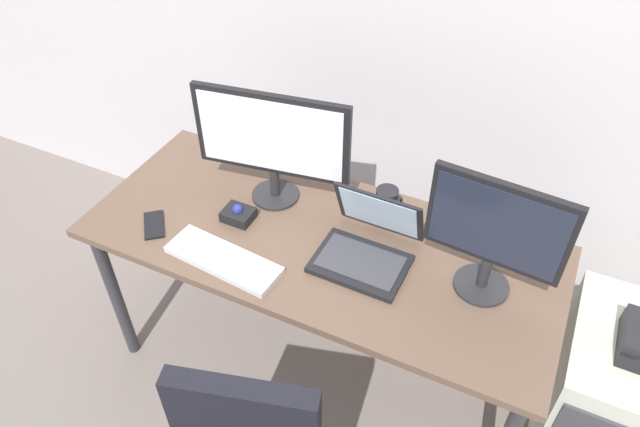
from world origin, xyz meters
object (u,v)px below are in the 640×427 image
(file_cabinet, at_px, (611,402))
(monitor_side, at_px, (496,232))
(trackball_mouse, at_px, (238,214))
(coffee_mug, at_px, (387,202))
(keyboard, at_px, (223,259))
(laptop, at_px, (367,244))
(monitor_main, at_px, (272,140))
(cell_phone, at_px, (154,225))

(file_cabinet, xyz_separation_m, monitor_side, (-0.53, -0.07, 0.67))
(trackball_mouse, height_order, coffee_mug, coffee_mug)
(keyboard, relative_size, laptop, 1.34)
(monitor_main, height_order, keyboard, monitor_main)
(coffee_mug, xyz_separation_m, cell_phone, (-0.73, -0.42, -0.05))
(laptop, bearing_deg, file_cabinet, 5.91)
(monitor_main, bearing_deg, keyboard, -88.88)
(laptop, relative_size, cell_phone, 2.22)
(monitor_side, xyz_separation_m, keyboard, (-0.81, -0.27, -0.23))
(file_cabinet, xyz_separation_m, keyboard, (-1.34, -0.33, 0.44))
(file_cabinet, height_order, keyboard, keyboard)
(keyboard, xyz_separation_m, trackball_mouse, (-0.07, 0.21, 0.01))
(keyboard, xyz_separation_m, laptop, (0.42, 0.24, 0.04))
(file_cabinet, relative_size, keyboard, 1.57)
(coffee_mug, bearing_deg, trackball_mouse, -151.40)
(trackball_mouse, relative_size, coffee_mug, 0.99)
(monitor_side, bearing_deg, keyboard, -161.88)
(monitor_main, bearing_deg, coffee_mug, 12.18)
(file_cabinet, relative_size, trackball_mouse, 6.00)
(file_cabinet, bearing_deg, cell_phone, -170.10)
(keyboard, bearing_deg, laptop, 29.20)
(monitor_side, height_order, laptop, monitor_side)
(file_cabinet, bearing_deg, keyboard, -166.07)
(keyboard, xyz_separation_m, coffee_mug, (0.41, 0.47, 0.04))
(file_cabinet, xyz_separation_m, cell_phone, (-1.66, -0.29, 0.43))
(cell_phone, bearing_deg, coffee_mug, -9.26)
(file_cabinet, distance_m, laptop, 1.04)
(monitor_main, height_order, cell_phone, monitor_main)
(monitor_side, bearing_deg, laptop, -175.81)
(file_cabinet, height_order, trackball_mouse, trackball_mouse)
(trackball_mouse, distance_m, coffee_mug, 0.54)
(keyboard, distance_m, trackball_mouse, 0.22)
(monitor_main, bearing_deg, file_cabinet, -1.90)
(monitor_main, relative_size, monitor_side, 1.33)
(monitor_side, xyz_separation_m, cell_phone, (-1.14, -0.22, -0.24))
(file_cabinet, height_order, monitor_main, monitor_main)
(monitor_main, bearing_deg, cell_phone, -133.33)
(monitor_main, relative_size, laptop, 1.81)
(monitor_side, relative_size, coffee_mug, 3.86)
(trackball_mouse, bearing_deg, monitor_main, 70.72)
(cell_phone, bearing_deg, file_cabinet, -29.45)
(monitor_main, height_order, laptop, monitor_main)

